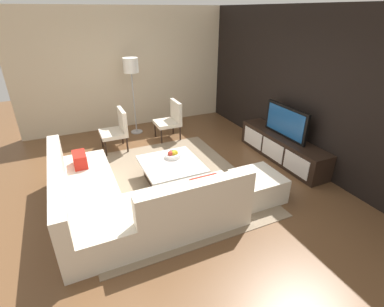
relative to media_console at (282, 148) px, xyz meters
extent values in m
plane|color=brown|center=(0.00, -2.40, -0.25)|extent=(14.00, 14.00, 0.00)
cube|color=black|center=(0.00, 0.30, 1.15)|extent=(6.40, 0.12, 2.80)
cube|color=beige|center=(-3.20, -2.20, 1.15)|extent=(0.12, 5.20, 2.80)
cube|color=gray|center=(-0.10, -2.40, -0.24)|extent=(3.22, 2.73, 0.01)
cube|color=black|center=(0.00, 0.00, 0.00)|extent=(2.11, 0.46, 0.50)
cube|color=white|center=(-0.65, -0.23, 0.00)|extent=(0.60, 0.01, 0.35)
cube|color=white|center=(0.00, -0.23, 0.00)|extent=(0.60, 0.01, 0.35)
cube|color=white|center=(0.65, -0.23, 0.00)|extent=(0.60, 0.01, 0.35)
cube|color=black|center=(0.00, 0.00, 0.55)|extent=(1.08, 0.05, 0.60)
cube|color=#194C8C|center=(0.00, -0.03, 0.55)|extent=(0.98, 0.01, 0.50)
cube|color=beige|center=(0.20, -3.70, -0.03)|extent=(2.40, 0.85, 0.44)
cube|color=beige|center=(0.20, -4.03, 0.39)|extent=(2.40, 0.18, 0.41)
cube|color=beige|center=(0.97, -2.48, -0.03)|extent=(0.85, 1.58, 0.44)
cube|color=beige|center=(1.31, -2.48, 0.39)|extent=(0.18, 1.58, 0.41)
cube|color=red|center=(-0.52, -3.70, 0.30)|extent=(0.36, 0.20, 0.22)
cube|color=red|center=(0.97, -2.09, 0.22)|extent=(0.60, 0.44, 0.06)
cube|color=black|center=(-0.10, -2.30, -0.08)|extent=(0.82, 0.77, 0.33)
cube|color=white|center=(-0.10, -2.30, 0.10)|extent=(1.02, 0.97, 0.05)
cylinder|color=black|center=(-2.07, -3.16, -0.06)|extent=(0.04, 0.04, 0.38)
cylinder|color=black|center=(-1.58, -3.16, -0.06)|extent=(0.04, 0.04, 0.38)
cylinder|color=black|center=(-2.07, -2.72, -0.06)|extent=(0.04, 0.04, 0.38)
cylinder|color=black|center=(-1.58, -2.72, -0.06)|extent=(0.04, 0.04, 0.38)
cube|color=beige|center=(-1.83, -2.94, 0.13)|extent=(0.56, 0.52, 0.08)
cube|color=beige|center=(-1.83, -2.72, 0.40)|extent=(0.56, 0.08, 0.45)
cylinder|color=#A5A5AA|center=(-2.60, -2.26, -0.24)|extent=(0.28, 0.28, 0.02)
cylinder|color=#A5A5AA|center=(-2.60, -2.26, 0.48)|extent=(0.03, 0.03, 1.42)
cylinder|color=white|center=(-2.60, -2.26, 1.35)|extent=(0.34, 0.34, 0.32)
cube|color=beige|center=(0.88, -1.22, -0.05)|extent=(0.70, 0.70, 0.40)
cylinder|color=silver|center=(-0.28, -2.20, 0.17)|extent=(0.28, 0.28, 0.07)
sphere|color=gold|center=(-0.25, -2.20, 0.22)|extent=(0.09, 0.09, 0.09)
sphere|color=gold|center=(-0.26, -2.16, 0.22)|extent=(0.10, 0.10, 0.10)
sphere|color=#4C8C33|center=(-0.30, -2.18, 0.22)|extent=(0.09, 0.09, 0.09)
sphere|color=#B23326|center=(-0.30, -2.21, 0.22)|extent=(0.09, 0.09, 0.09)
sphere|color=#B23326|center=(-0.26, -2.25, 0.22)|extent=(0.10, 0.10, 0.10)
cylinder|color=black|center=(-2.15, -1.93, -0.06)|extent=(0.04, 0.04, 0.38)
cylinder|color=black|center=(-1.70, -1.93, -0.06)|extent=(0.04, 0.04, 0.38)
cylinder|color=black|center=(-2.15, -1.48, -0.06)|extent=(0.04, 0.04, 0.38)
cylinder|color=black|center=(-1.70, -1.48, -0.06)|extent=(0.04, 0.04, 0.38)
cube|color=beige|center=(-1.93, -1.70, 0.13)|extent=(0.53, 0.53, 0.08)
cube|color=beige|center=(-1.93, -1.48, 0.40)|extent=(0.53, 0.08, 0.45)
camera|label=1|loc=(3.93, -3.75, 2.45)|focal=26.88mm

